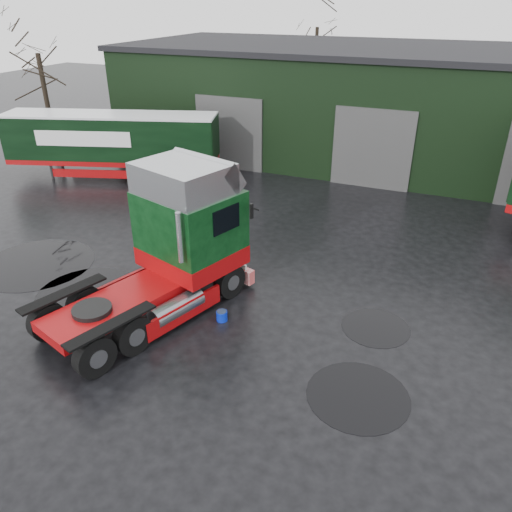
% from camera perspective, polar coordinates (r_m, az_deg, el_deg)
% --- Properties ---
extents(ground, '(100.00, 100.00, 0.00)m').
position_cam_1_polar(ground, '(15.56, -5.39, -7.36)').
color(ground, black).
extents(warehouse, '(32.40, 12.40, 6.30)m').
position_cam_1_polar(warehouse, '(31.91, 15.58, 16.40)').
color(warehouse, black).
rests_on(warehouse, ground).
extents(hero_tractor, '(5.18, 7.89, 4.53)m').
position_cam_1_polar(hero_tractor, '(14.96, -13.25, 0.53)').
color(hero_tractor, black).
rests_on(hero_tractor, ground).
extents(trailer_left, '(11.38, 5.68, 3.49)m').
position_cam_1_polar(trailer_left, '(28.18, -16.04, 11.95)').
color(trailer_left, silver).
rests_on(trailer_left, ground).
extents(wash_bucket, '(0.43, 0.43, 0.32)m').
position_cam_1_polar(wash_bucket, '(15.46, -3.93, -6.84)').
color(wash_bucket, '#0821BB').
rests_on(wash_bucket, ground).
extents(tree_left, '(4.40, 4.40, 8.50)m').
position_cam_1_polar(tree_left, '(33.13, -23.11, 17.59)').
color(tree_left, black).
rests_on(tree_left, ground).
extents(tree_back_a, '(4.40, 4.40, 9.50)m').
position_cam_1_polar(tree_back_a, '(43.09, 6.87, 22.03)').
color(tree_back_a, black).
rests_on(tree_back_a, ground).
extents(puddle_0, '(3.46, 3.46, 0.01)m').
position_cam_1_polar(puddle_0, '(17.76, -18.56, -4.00)').
color(puddle_0, black).
rests_on(puddle_0, ground).
extents(puddle_1, '(2.05, 2.05, 0.01)m').
position_cam_1_polar(puddle_1, '(15.62, 13.51, -7.96)').
color(puddle_1, black).
rests_on(puddle_1, ground).
extents(puddle_2, '(4.17, 4.17, 0.01)m').
position_cam_1_polar(puddle_2, '(20.33, -23.74, -0.80)').
color(puddle_2, black).
rests_on(puddle_2, ground).
extents(puddle_3, '(2.60, 2.60, 0.01)m').
position_cam_1_polar(puddle_3, '(13.22, 11.57, -15.39)').
color(puddle_3, black).
rests_on(puddle_3, ground).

